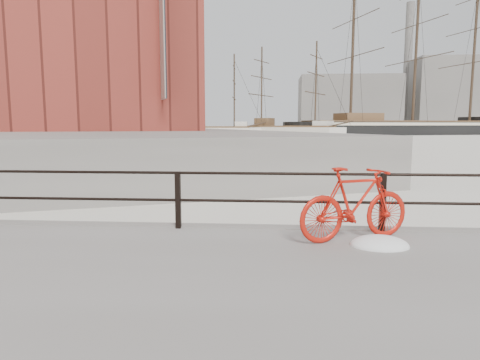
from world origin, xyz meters
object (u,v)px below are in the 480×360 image
(schooner_left, at_px, (210,136))
(workboat_near, at_px, (36,147))
(bicycle, at_px, (355,204))
(barque_black, at_px, (412,135))
(workboat_far, at_px, (67,144))
(schooner_mid, at_px, (287,136))

(schooner_left, distance_m, workboat_near, 46.66)
(bicycle, bearing_deg, barque_black, 48.20)
(schooner_left, xyz_separation_m, workboat_far, (-10.87, -37.80, 0.00))
(workboat_far, bearing_deg, workboat_near, -102.73)
(bicycle, xyz_separation_m, schooner_left, (-13.58, 78.19, -0.93))
(barque_black, height_order, schooner_mid, barque_black)
(barque_black, distance_m, workboat_far, 72.31)
(workboat_near, xyz_separation_m, workboat_far, (-0.72, 7.75, 0.00))
(bicycle, xyz_separation_m, barque_black, (29.08, 89.01, -0.93))
(barque_black, relative_size, workboat_near, 5.68)
(bicycle, height_order, schooner_mid, schooner_mid)
(bicycle, relative_size, schooner_left, 0.09)
(bicycle, bearing_deg, workboat_far, 97.48)
(schooner_mid, bearing_deg, workboat_far, -98.48)
(schooner_left, xyz_separation_m, workboat_near, (-10.15, -45.55, 0.00))
(workboat_near, bearing_deg, bicycle, -61.52)
(barque_black, bearing_deg, bicycle, -128.05)
(barque_black, bearing_deg, schooner_mid, -178.73)
(schooner_left, relative_size, workboat_far, 2.16)
(schooner_mid, distance_m, workboat_near, 52.38)
(schooner_left, bearing_deg, barque_black, 12.89)
(bicycle, distance_m, barque_black, 93.64)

